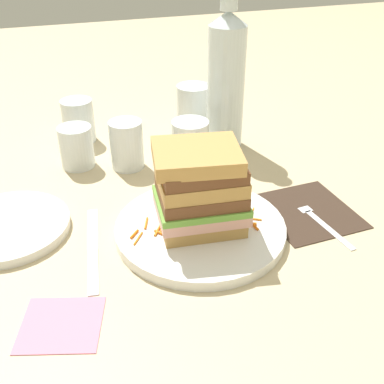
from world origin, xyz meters
The scene contains 29 objects.
ground_plane centered at (0.00, 0.00, 0.00)m, with size 3.00×3.00×0.00m, color #C6B289.
main_plate centered at (0.00, -0.01, 0.01)m, with size 0.26×0.26×0.02m, color white.
sandwich centered at (0.00, -0.01, 0.08)m, with size 0.14×0.12×0.13m.
carrot_shred_0 centered at (-0.06, -0.01, 0.02)m, with size 0.00×0.00×0.02m, color orange.
carrot_shred_1 centered at (-0.06, 0.00, 0.02)m, with size 0.00×0.00×0.03m, color orange.
carrot_shred_2 centered at (-0.10, -0.01, 0.02)m, with size 0.00×0.00×0.03m, color orange.
carrot_shred_3 centered at (-0.08, 0.02, 0.02)m, with size 0.00×0.00×0.03m, color orange.
carrot_shred_4 centered at (-0.10, 0.00, 0.02)m, with size 0.00×0.00×0.02m, color orange.
carrot_shred_5 centered at (-0.06, 0.00, 0.02)m, with size 0.00×0.00×0.02m, color orange.
carrot_shred_6 centered at (0.08, -0.02, 0.02)m, with size 0.00×0.00×0.03m, color orange.
carrot_shred_7 centered at (0.06, -0.02, 0.02)m, with size 0.00×0.00×0.03m, color orange.
carrot_shred_8 centered at (0.08, 0.00, 0.02)m, with size 0.00×0.00×0.02m, color orange.
carrot_shred_9 centered at (0.07, -0.03, 0.02)m, with size 0.00×0.00×0.03m, color orange.
carrot_shred_10 centered at (0.07, 0.00, 0.02)m, with size 0.00×0.00×0.02m, color orange.
carrot_shred_11 centered at (0.07, -0.01, 0.02)m, with size 0.00×0.00×0.03m, color orange.
carrot_shred_12 centered at (0.07, -0.03, 0.02)m, with size 0.00×0.00×0.02m, color orange.
carrot_shred_13 centered at (0.08, 0.01, 0.02)m, with size 0.00×0.00×0.02m, color orange.
carrot_shred_14 centered at (0.09, 0.00, 0.02)m, with size 0.00×0.00×0.02m, color orange.
napkin_dark centered at (0.18, -0.01, 0.00)m, with size 0.14×0.15×0.00m, color #38281E.
fork centered at (0.19, -0.03, 0.00)m, with size 0.03×0.17×0.00m.
knife centered at (-0.16, 0.00, 0.00)m, with size 0.04×0.20×0.00m.
juice_glass centered at (0.06, 0.22, 0.04)m, with size 0.07×0.07×0.08m.
water_bottle centered at (0.15, 0.27, 0.14)m, with size 0.07×0.07×0.30m.
empty_tumbler_0 centered at (0.11, 0.37, 0.05)m, with size 0.07×0.07×0.10m, color silver.
empty_tumbler_1 centered at (-0.13, 0.38, 0.04)m, with size 0.06×0.06×0.09m, color silver.
empty_tumbler_2 centered at (-0.06, 0.24, 0.05)m, with size 0.06×0.06×0.09m, color silver.
empty_tumbler_3 centered at (-0.15, 0.27, 0.04)m, with size 0.06×0.06×0.08m, color silver.
side_plate centered at (-0.28, 0.09, 0.01)m, with size 0.19×0.19×0.01m, color white.
napkin_pink centered at (-0.22, -0.12, 0.00)m, with size 0.10×0.09×0.00m, color pink.
Camera 1 is at (-0.20, -0.55, 0.43)m, focal length 44.51 mm.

